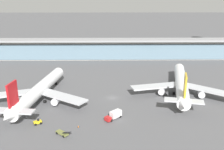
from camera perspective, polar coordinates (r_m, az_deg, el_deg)
The scene contains 9 objects.
ground_plane at distance 117.51m, azimuth 0.08°, elevation -5.19°, with size 1200.00×1200.00×0.00m, color #515154.
airliner_left_stand at distance 116.82m, azimuth -16.19°, elevation -3.33°, with size 47.05×61.67×16.43m.
airliner_centre_stand at distance 124.83m, azimuth 15.34°, elevation -1.90°, with size 46.26×61.11×16.43m.
service_truck_near_nose_yellow at distance 111.23m, azimuth 15.79°, elevation -6.81°, with size 5.27×6.18×2.70m.
service_truck_under_wing_olive at distance 89.50m, azimuth -11.11°, elevation -12.73°, with size 6.08×5.41×2.70m.
service_truck_by_tail_yellow at distance 98.44m, azimuth -16.44°, elevation -10.15°, with size 3.33×2.92×2.05m.
service_truck_on_taxiway_red at distance 97.96m, azimuth 0.50°, elevation -8.97°, with size 6.87×6.70×3.10m.
terminal_building at distance 186.08m, azimuth -0.26°, elevation 5.93°, with size 189.29×12.80×15.20m.
safety_cone_alpha at distance 93.67m, azimuth -7.60°, elevation -11.42°, with size 0.62×0.62×0.70m.
Camera 1 is at (-1.63, -108.33, 45.50)m, focal length 40.53 mm.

